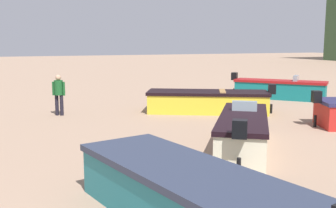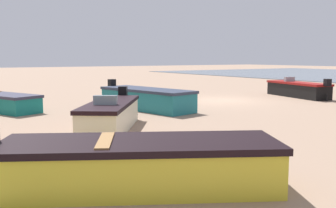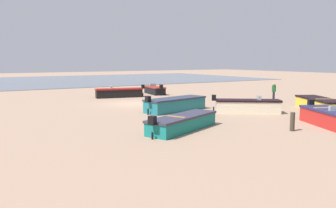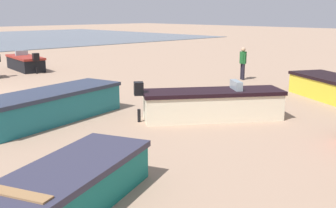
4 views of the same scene
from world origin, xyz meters
name	(u,v)px [view 2 (image 2 of 4)]	position (x,y,z in m)	size (l,w,h in m)	color
ground_plane	(222,100)	(0.00, 0.00, 0.00)	(160.00, 160.00, 0.00)	#9C7D66
boat_yellow_2	(139,164)	(-10.11, 10.50, 0.45)	(3.76, 5.11, 1.20)	gold
boat_black_3	(298,89)	(-0.96, -5.07, 0.46)	(4.90, 2.16, 1.21)	black
boat_teal_5	(146,99)	(-0.93, 5.26, 0.48)	(5.29, 2.59, 1.27)	#1D707A
boat_cream_7	(111,116)	(-4.68, 8.65, 0.48)	(4.32, 3.57, 1.25)	beige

